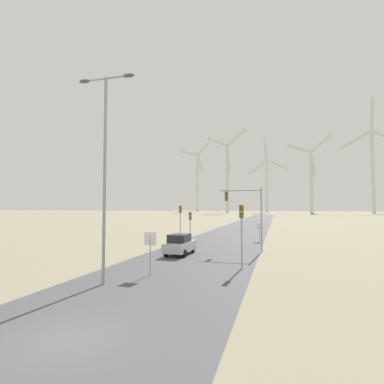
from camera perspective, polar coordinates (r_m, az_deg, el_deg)
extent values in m
plane|color=gray|center=(11.36, -23.09, -24.50)|extent=(600.00, 600.00, 0.00)
cube|color=#47474C|center=(56.79, 9.26, -7.08)|extent=(10.00, 240.00, 0.01)
cylinder|color=#93999E|center=(17.31, -16.31, 2.34)|extent=(0.18, 0.18, 11.53)
cylinder|color=#93999E|center=(18.70, -16.05, 20.06)|extent=(2.82, 0.10, 0.10)
ellipsoid|color=#4C4C51|center=(19.43, -19.79, 19.21)|extent=(0.70, 0.32, 0.20)
ellipsoid|color=#4C4C51|center=(18.05, -11.98, 20.88)|extent=(0.70, 0.32, 0.20)
cylinder|color=#93999E|center=(19.16, -7.97, -11.82)|extent=(0.07, 0.07, 2.47)
cube|color=white|center=(19.02, -7.97, -8.83)|extent=(0.81, 0.01, 0.81)
cube|color=red|center=(19.03, -7.95, -8.82)|extent=(0.76, 0.02, 0.76)
cylinder|color=#93999E|center=(38.04, 12.75, -7.57)|extent=(0.07, 0.07, 2.11)
cube|color=white|center=(37.96, 12.74, -6.33)|extent=(0.81, 0.01, 0.81)
cube|color=red|center=(37.98, 12.74, -6.33)|extent=(0.76, 0.02, 0.76)
cylinder|color=#93999E|center=(38.14, -2.24, -5.92)|extent=(0.11, 0.11, 4.37)
cube|color=#4C511E|center=(38.09, -2.23, -3.31)|extent=(0.28, 0.24, 0.90)
sphere|color=red|center=(37.96, -2.29, -2.90)|extent=(0.16, 0.16, 0.16)
sphere|color=gold|center=(37.96, -2.29, -3.31)|extent=(0.16, 0.16, 0.16)
sphere|color=green|center=(37.96, -2.30, -3.72)|extent=(0.16, 0.16, 0.16)
cylinder|color=#93999E|center=(21.08, 9.44, -8.40)|extent=(0.11, 0.11, 4.35)
cube|color=#4C511E|center=(20.98, 9.40, -3.71)|extent=(0.28, 0.24, 0.90)
sphere|color=red|center=(20.84, 9.35, -2.97)|extent=(0.16, 0.16, 0.16)
sphere|color=gold|center=(20.85, 9.36, -3.71)|extent=(0.16, 0.16, 0.16)
sphere|color=green|center=(20.85, 9.37, -4.45)|extent=(0.16, 0.16, 0.16)
cylinder|color=#93999E|center=(36.00, -0.35, -6.74)|extent=(0.11, 0.11, 3.58)
cube|color=#4C511E|center=(35.93, -0.35, -4.60)|extent=(0.28, 0.24, 0.90)
sphere|color=red|center=(35.79, -0.41, -4.18)|extent=(0.16, 0.16, 0.16)
sphere|color=gold|center=(35.80, -0.41, -4.61)|extent=(0.16, 0.16, 0.16)
sphere|color=green|center=(35.81, -0.41, -5.04)|extent=(0.16, 0.16, 0.16)
cylinder|color=#93999E|center=(29.01, 13.10, -5.14)|extent=(0.14, 0.14, 6.06)
cylinder|color=#93999E|center=(29.19, 9.22, 0.30)|extent=(3.89, 0.12, 0.12)
cube|color=#4C511E|center=(29.35, 6.58, -0.81)|extent=(0.28, 0.24, 0.90)
sphere|color=red|center=(29.23, 6.54, -0.27)|extent=(0.18, 0.18, 0.18)
cube|color=#B7BCC1|center=(26.93, -2.32, -10.32)|extent=(1.95, 4.16, 0.80)
cube|color=#1E2328|center=(26.71, -2.42, -8.76)|extent=(1.64, 2.16, 0.70)
cylinder|color=black|center=(28.44, -3.12, -10.73)|extent=(0.22, 0.66, 0.66)
cylinder|color=black|center=(27.95, 0.15, -10.87)|extent=(0.22, 0.66, 0.66)
cylinder|color=black|center=(26.08, -4.98, -11.44)|extent=(0.22, 0.66, 0.66)
cylinder|color=black|center=(25.54, -1.43, -11.63)|extent=(0.22, 0.66, 0.66)
cylinder|color=silver|center=(264.75, 1.03, 1.68)|extent=(2.20, 2.20, 50.27)
sphere|color=silver|center=(267.91, 1.02, 7.05)|extent=(2.60, 2.60, 2.60)
cube|color=silver|center=(266.55, 1.58, 5.30)|extent=(6.44, 1.96, 15.84)
cube|color=silver|center=(268.97, 2.29, 8.39)|extent=(11.98, 3.25, 13.01)
cube|color=silver|center=(268.63, -0.80, 7.43)|extent=(15.73, 4.12, 5.27)
cylinder|color=silver|center=(212.23, 6.74, 2.44)|extent=(2.20, 2.20, 47.46)
sphere|color=silver|center=(215.70, 6.70, 8.73)|extent=(2.60, 2.60, 2.60)
cube|color=silver|center=(220.44, 4.73, 9.56)|extent=(15.77, 5.57, 9.26)
cube|color=silver|center=(213.74, 6.87, 6.30)|extent=(3.00, 1.40, 17.49)
cube|color=silver|center=(213.47, 8.58, 10.30)|extent=(14.84, 5.26, 11.21)
cylinder|color=silver|center=(245.47, 14.05, 1.09)|extent=(2.20, 2.20, 41.45)
sphere|color=silver|center=(247.73, 13.99, 5.88)|extent=(2.60, 2.60, 2.60)
cube|color=silver|center=(249.50, 13.80, 7.98)|extent=(3.23, 1.26, 17.43)
cube|color=silver|center=(249.16, 12.30, 4.58)|extent=(14.95, 4.17, 11.34)
cube|color=silver|center=(245.03, 15.90, 5.06)|extent=(16.08, 4.45, 9.05)
cylinder|color=silver|center=(218.09, 21.78, 1.70)|extent=(2.20, 2.20, 41.54)
sphere|color=silver|center=(220.64, 21.68, 7.09)|extent=(2.60, 2.60, 2.60)
cube|color=silver|center=(220.35, 23.45, 8.58)|extent=(13.57, 4.72, 11.52)
cube|color=silver|center=(222.99, 19.58, 7.82)|extent=(15.32, 5.27, 7.85)
cube|color=silver|center=(219.08, 22.03, 4.84)|extent=(4.01, 1.70, 16.53)
cylinder|color=silver|center=(220.29, 31.19, 3.29)|extent=(2.20, 2.20, 52.41)
sphere|color=silver|center=(224.43, 31.02, 9.96)|extent=(2.60, 2.60, 2.60)
cube|color=silver|center=(224.36, 28.51, 8.59)|extent=(18.42, 7.06, 11.08)
cube|color=silver|center=(227.02, 31.09, 12.69)|extent=(2.88, 1.45, 20.92)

